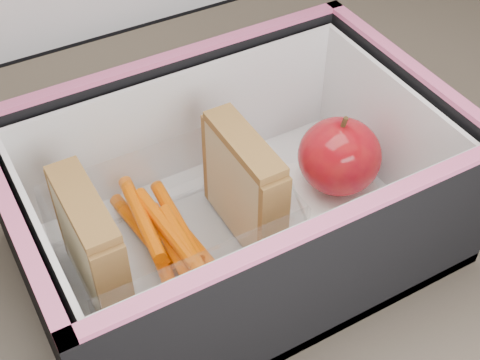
{
  "coord_description": "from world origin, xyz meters",
  "views": [
    {
      "loc": [
        -0.23,
        -0.31,
        1.18
      ],
      "look_at": [
        -0.04,
        0.01,
        0.81
      ],
      "focal_mm": 50.0,
      "sensor_mm": 36.0,
      "label": 1
    }
  ],
  "objects": [
    {
      "name": "kitchen_table",
      "position": [
        0.0,
        0.0,
        0.66
      ],
      "size": [
        1.2,
        0.8,
        0.75
      ],
      "color": "brown",
      "rests_on": "ground"
    },
    {
      "name": "carrot_sticks",
      "position": [
        -0.11,
        0.0,
        0.79
      ],
      "size": [
        0.05,
        0.15,
        0.03
      ],
      "color": "#E64700",
      "rests_on": "plastic_tub"
    },
    {
      "name": "red_apple",
      "position": [
        0.05,
        0.0,
        0.8
      ],
      "size": [
        0.08,
        0.08,
        0.07
      ],
      "rotation": [
        0.0,
        0.0,
        0.17
      ],
      "color": "maroon",
      "rests_on": "paper_napkin"
    },
    {
      "name": "lunch_bag",
      "position": [
        -0.05,
        0.01,
        0.82
      ],
      "size": [
        0.33,
        0.28,
        0.33
      ],
      "color": "black",
      "rests_on": "kitchen_table"
    },
    {
      "name": "sandwich_left",
      "position": [
        -0.17,
        0.0,
        0.82
      ],
      "size": [
        0.02,
        0.09,
        0.1
      ],
      "color": "tan",
      "rests_on": "plastic_tub"
    },
    {
      "name": "paper_napkin",
      "position": [
        0.05,
        0.0,
        0.77
      ],
      "size": [
        0.09,
        0.09,
        0.01
      ],
      "primitive_type": "cube",
      "rotation": [
        0.0,
        0.0,
        -0.29
      ],
      "color": "white",
      "rests_on": "lunch_bag"
    },
    {
      "name": "sandwich_right",
      "position": [
        -0.04,
        0.0,
        0.82
      ],
      "size": [
        0.02,
        0.08,
        0.1
      ],
      "color": "tan",
      "rests_on": "plastic_tub"
    },
    {
      "name": "plastic_tub",
      "position": [
        -0.11,
        0.0,
        0.8
      ],
      "size": [
        0.17,
        0.12,
        0.07
      ],
      "primitive_type": null,
      "color": "white",
      "rests_on": "lunch_bag"
    }
  ]
}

